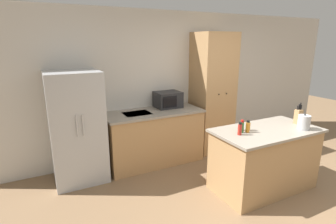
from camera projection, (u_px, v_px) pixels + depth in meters
ground_plane at (282, 206)px, 3.41m from camera, size 14.00×14.00×0.00m
wall_back at (190, 83)px, 5.08m from camera, size 7.20×0.06×2.60m
refrigerator at (77, 127)px, 3.91m from camera, size 0.76×0.73×1.67m
back_counter at (154, 137)px, 4.56m from camera, size 1.68×0.72×0.93m
pantry_cabinet at (212, 93)px, 4.97m from camera, size 0.70×0.62×2.24m
kitchen_island at (264, 159)px, 3.74m from camera, size 1.50×0.80×0.90m
microwave at (168, 100)px, 4.68m from camera, size 0.45×0.37×0.28m
knife_block at (298, 116)px, 3.85m from camera, size 0.10×0.08×0.32m
spice_bottle_tall_dark at (241, 126)px, 3.57m from camera, size 0.05×0.05×0.13m
spice_bottle_short_red at (240, 129)px, 3.39m from camera, size 0.05×0.05×0.17m
spice_bottle_amber_oil at (242, 127)px, 3.47m from camera, size 0.05×0.05×0.18m
spice_bottle_green_herb at (248, 126)px, 3.57m from camera, size 0.06×0.06×0.13m
spice_bottle_pale_salt at (248, 127)px, 3.49m from camera, size 0.05×0.05×0.17m
kettle at (304, 122)px, 3.61m from camera, size 0.16×0.16×0.22m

